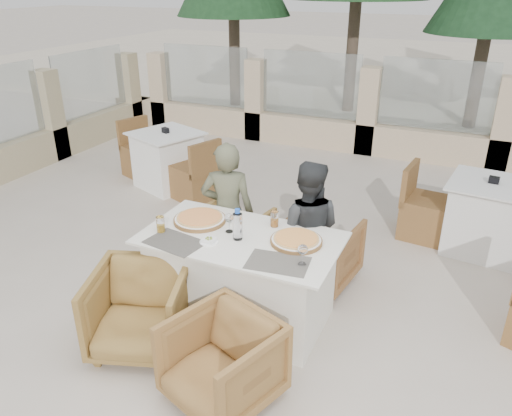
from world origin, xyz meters
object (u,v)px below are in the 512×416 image
at_px(armchair_near_left, 141,310).
at_px(diner_right, 306,230).
at_px(water_bottle, 238,224).
at_px(armchair_far_left, 232,237).
at_px(wine_glass_centre, 229,222).
at_px(wine_glass_corner, 303,254).
at_px(armchair_far_right, 319,251).
at_px(bg_table_b, 486,217).
at_px(armchair_near_right, 222,362).
at_px(diner_left, 228,212).
at_px(pizza_right, 296,240).
at_px(olive_dish, 209,240).
at_px(beer_glass_right, 275,219).
at_px(bg_table_a, 168,160).
at_px(dining_table, 241,277).
at_px(beer_glass_left, 161,224).
at_px(pizza_left, 200,218).

bearing_deg(armchair_near_left, diner_right, 33.96).
distance_m(water_bottle, armchair_far_left, 1.08).
height_order(wine_glass_centre, wine_glass_corner, same).
height_order(armchair_far_right, bg_table_b, bg_table_b).
bearing_deg(armchair_near_left, armchair_far_right, 37.58).
height_order(armchair_near_right, diner_right, diner_right).
bearing_deg(diner_left, bg_table_b, -165.20).
relative_size(armchair_far_left, armchair_near_left, 0.92).
relative_size(pizza_right, olive_dish, 3.74).
height_order(beer_glass_right, diner_left, diner_left).
relative_size(pizza_right, bg_table_a, 0.25).
xyz_separation_m(olive_dish, bg_table_b, (2.03, 2.28, -0.41)).
xyz_separation_m(dining_table, diner_right, (0.37, 0.56, 0.26)).
distance_m(beer_glass_left, armchair_near_right, 1.28).
bearing_deg(olive_dish, beer_glass_right, 52.43).
bearing_deg(bg_table_a, olive_dish, -29.41).
height_order(armchair_near_left, diner_left, diner_left).
bearing_deg(olive_dish, armchair_near_right, -56.32).
xyz_separation_m(pizza_left, armchair_near_right, (0.73, -1.01, -0.49)).
height_order(olive_dish, bg_table_b, olive_dish).
xyz_separation_m(diner_right, bg_table_a, (-2.59, 1.70, -0.26)).
relative_size(water_bottle, armchair_near_left, 0.36).
bearing_deg(olive_dish, armchair_far_left, 106.25).
xyz_separation_m(dining_table, armchair_near_left, (-0.55, -0.66, -0.05)).
xyz_separation_m(dining_table, bg_table_a, (-2.21, 2.25, 0.00)).
xyz_separation_m(beer_glass_right, armchair_near_left, (-0.72, -0.95, -0.50)).
bearing_deg(armchair_near_right, wine_glass_corner, 86.21).
distance_m(armchair_far_left, armchair_near_left, 1.41).
relative_size(wine_glass_corner, diner_left, 0.14).
distance_m(beer_glass_left, diner_right, 1.27).
bearing_deg(dining_table, diner_left, 126.30).
relative_size(beer_glass_right, armchair_near_right, 0.20).
bearing_deg(diner_right, diner_left, -10.18).
bearing_deg(water_bottle, pizza_right, 16.22).
relative_size(pizza_right, armchair_far_right, 0.60).
bearing_deg(pizza_right, beer_glass_right, 143.43).
xyz_separation_m(armchair_far_right, diner_right, (-0.05, -0.26, 0.33)).
xyz_separation_m(beer_glass_left, beer_glass_right, (0.81, 0.48, -0.00)).
relative_size(water_bottle, olive_dish, 2.39).
distance_m(diner_left, bg_table_a, 2.51).
relative_size(pizza_right, armchair_near_right, 0.60).
distance_m(wine_glass_corner, armchair_far_right, 1.16).
bearing_deg(pizza_right, diner_right, 98.48).
xyz_separation_m(dining_table, armchair_far_right, (0.43, 0.81, -0.07)).
relative_size(beer_glass_right, armchair_near_left, 0.18).
height_order(beer_glass_left, bg_table_b, beer_glass_left).
bearing_deg(pizza_right, pizza_left, 178.90).
bearing_deg(beer_glass_right, water_bottle, -118.98).
bearing_deg(pizza_left, wine_glass_corner, -16.56).
bearing_deg(armchair_near_right, bg_table_a, 148.40).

